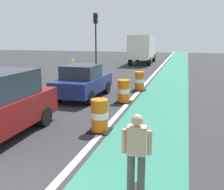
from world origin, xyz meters
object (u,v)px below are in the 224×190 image
at_px(traffic_barrel_front, 100,116).
at_px(traffic_barrel_mid, 124,91).
at_px(parked_sedan_second, 83,82).
at_px(delivery_truck_down_block, 143,47).
at_px(traffic_light_corner, 96,32).
at_px(traffic_barrel_back, 140,81).
at_px(skateboarder_on_lane, 136,154).
at_px(pedestrian_crossing, 73,70).

distance_m(traffic_barrel_front, traffic_barrel_mid, 4.05).
height_order(parked_sedan_second, traffic_barrel_front, parked_sedan_second).
relative_size(delivery_truck_down_block, traffic_light_corner, 1.50).
distance_m(parked_sedan_second, delivery_truck_down_block, 18.23).
distance_m(delivery_truck_down_block, traffic_light_corner, 8.17).
xyz_separation_m(traffic_barrel_back, delivery_truck_down_block, (-2.35, 15.51, 1.31)).
bearing_deg(parked_sedan_second, skateboarder_on_lane, -61.57).
relative_size(delivery_truck_down_block, pedestrian_crossing, 4.75).
distance_m(traffic_barrel_mid, pedestrian_crossing, 6.36).
xyz_separation_m(parked_sedan_second, pedestrian_crossing, (-2.35, 4.02, 0.03)).
bearing_deg(skateboarder_on_lane, pedestrian_crossing, 119.06).
xyz_separation_m(traffic_barrel_mid, traffic_barrel_back, (0.23, 3.09, 0.00)).
bearing_deg(traffic_light_corner, traffic_barrel_front, -70.56).
distance_m(skateboarder_on_lane, traffic_barrel_front, 3.80).
height_order(parked_sedan_second, pedestrian_crossing, parked_sedan_second).
bearing_deg(delivery_truck_down_block, traffic_barrel_mid, -83.48).
bearing_deg(pedestrian_crossing, parked_sedan_second, -59.73).
relative_size(traffic_barrel_mid, traffic_barrel_back, 1.00).
relative_size(traffic_barrel_mid, pedestrian_crossing, 0.68).
distance_m(parked_sedan_second, pedestrian_crossing, 4.65).
bearing_deg(traffic_light_corner, skateboarder_on_lane, -68.76).
height_order(traffic_barrel_mid, pedestrian_crossing, pedestrian_crossing).
xyz_separation_m(skateboarder_on_lane, traffic_light_corner, (-7.23, 18.59, 2.59)).
bearing_deg(skateboarder_on_lane, traffic_barrel_front, 118.99).
bearing_deg(traffic_barrel_back, skateboarder_on_lane, -80.49).
bearing_deg(traffic_light_corner, traffic_barrel_back, -56.08).
relative_size(parked_sedan_second, traffic_light_corner, 0.81).
bearing_deg(parked_sedan_second, delivery_truck_down_block, 89.70).
xyz_separation_m(skateboarder_on_lane, parked_sedan_second, (-4.20, 7.76, -0.08)).
relative_size(traffic_barrel_front, delivery_truck_down_block, 0.14).
height_order(parked_sedan_second, delivery_truck_down_block, delivery_truck_down_block).
height_order(traffic_barrel_front, traffic_barrel_mid, same).
relative_size(parked_sedan_second, delivery_truck_down_block, 0.54).
bearing_deg(traffic_barrel_mid, skateboarder_on_lane, -74.94).
bearing_deg(skateboarder_on_lane, delivery_truck_down_block, 98.98).
distance_m(traffic_barrel_front, traffic_light_corner, 16.48).
relative_size(traffic_barrel_front, pedestrian_crossing, 0.68).
bearing_deg(traffic_barrel_back, traffic_barrel_front, -90.66).
xyz_separation_m(parked_sedan_second, traffic_barrel_front, (2.37, -4.45, -0.30)).
bearing_deg(traffic_barrel_back, traffic_barrel_mid, -94.24).
xyz_separation_m(traffic_barrel_front, traffic_barrel_back, (0.08, 7.14, 0.00)).
relative_size(skateboarder_on_lane, traffic_barrel_mid, 1.55).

